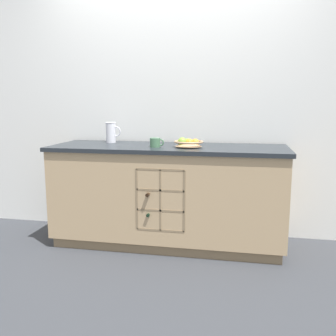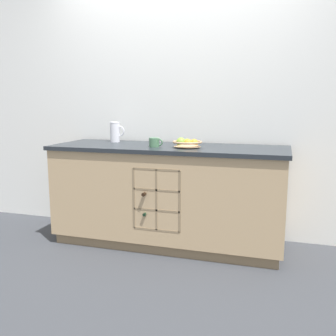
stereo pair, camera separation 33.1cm
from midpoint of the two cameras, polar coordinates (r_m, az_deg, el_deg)
ground_plane at (r=3.49m, az=-2.76°, el=-11.36°), size 14.00×14.00×0.00m
back_wall at (r=3.64m, az=-1.41°, el=10.04°), size 4.42×0.06×2.55m
kitchen_island at (r=3.36m, az=-2.84°, el=-4.13°), size 2.06×0.71×0.89m
fruit_bowl at (r=3.17m, az=0.14°, el=3.84°), size 0.25×0.25×0.09m
white_pitcher at (r=3.62m, az=-11.28°, el=5.40°), size 0.15×0.10×0.19m
ceramic_mug at (r=3.20m, az=-4.90°, el=3.87°), size 0.12×0.09×0.08m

